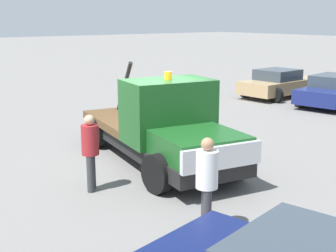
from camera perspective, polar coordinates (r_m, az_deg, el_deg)
name	(u,v)px	position (r m, az deg, el deg)	size (l,w,h in m)	color
ground_plane	(157,161)	(12.58, -1.40, -4.25)	(160.00, 160.00, 0.00)	slate
tow_truck	(163,129)	(11.99, -0.61, -0.37)	(6.54, 3.16, 2.51)	black
person_near_truck	(207,179)	(8.22, 4.75, -6.43)	(0.39, 0.39, 1.75)	#38383D
person_at_hood	(90,147)	(10.33, -9.45, -2.59)	(0.38, 0.38, 1.72)	#38383D
parked_car_tan	(279,84)	(23.16, 13.40, 5.06)	(2.61, 4.40, 1.34)	tan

